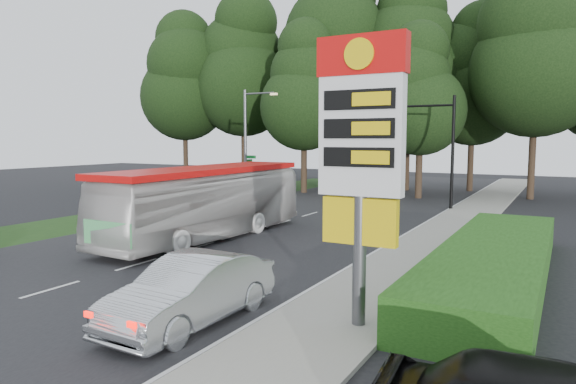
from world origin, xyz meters
The scene contains 20 objects.
ground centered at (0.00, 0.00, 0.00)m, with size 120.00×120.00×0.00m, color black.
road_surface centered at (0.00, 12.00, 0.01)m, with size 14.00×80.00×0.02m, color black.
sidewalk_right centered at (8.50, 12.00, 0.06)m, with size 3.00×80.00×0.12m, color gray.
grass_verge_left centered at (-9.50, 18.00, 0.01)m, with size 5.00×50.00×0.02m, color #193814.
hedge centered at (11.50, 8.00, 0.60)m, with size 3.00×14.00×1.20m, color #1C4712.
gas_station_pylon centered at (9.20, 1.99, 4.45)m, with size 2.10×0.45×6.85m.
traffic_signal_mast centered at (5.68, 24.00, 4.67)m, with size 6.10×0.35×7.20m.
streetlight_signs centered at (-6.99, 22.01, 4.44)m, with size 2.75×0.98×8.00m.
monument centered at (-2.00, 30.00, 5.10)m, with size 3.00×3.00×10.05m.
tree_far_west centered at (-22.00, 33.00, 10.68)m, with size 8.96×8.96×17.60m.
tree_west_mid centered at (-16.00, 35.00, 11.69)m, with size 9.80×9.80×19.25m.
tree_west_near centered at (-10.00, 37.00, 10.02)m, with size 8.40×8.40×16.50m.
tree_center_left centered at (-5.00, 33.00, 12.02)m, with size 10.08×10.08×19.80m.
tree_center_right centered at (1.00, 35.00, 11.02)m, with size 9.24×9.24×18.15m.
tree_east_near centered at (6.00, 37.00, 9.68)m, with size 8.12×8.12×15.95m.
tree_east_mid centered at (11.00, 33.00, 11.35)m, with size 9.52×9.52×18.70m.
tree_monument_left centered at (-6.00, 29.00, 8.68)m, with size 7.28×7.28×14.30m.
tree_monument_right centered at (3.50, 29.50, 8.01)m, with size 6.72×6.72×13.20m.
transit_bus centered at (-0.82, 9.14, 1.62)m, with size 2.73×11.66×3.25m, color silver.
sedan_silver centered at (5.49, 0.36, 0.82)m, with size 1.75×5.01×1.65m, color #B8BBC0.
Camera 1 is at (13.42, -9.20, 4.52)m, focal length 32.00 mm.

